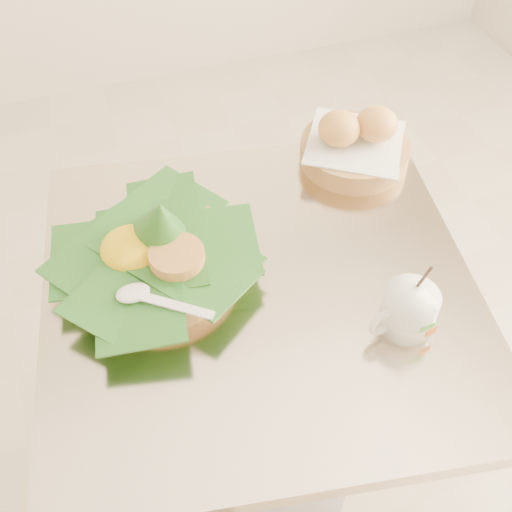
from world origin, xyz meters
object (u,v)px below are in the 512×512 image
object	(u,v)px
rice_basket	(155,251)
bread_basket	(355,144)
cafe_table	(259,359)
coffee_mug	(408,310)

from	to	relation	value
rice_basket	bread_basket	size ratio (longest dim) A/B	1.36
rice_basket	bread_basket	bearing A→B (deg)	20.34
cafe_table	rice_basket	world-z (taller)	rice_basket
cafe_table	bread_basket	size ratio (longest dim) A/B	3.25
cafe_table	bread_basket	xyz separation A→B (m)	(0.28, 0.24, 0.26)
cafe_table	coffee_mug	xyz separation A→B (m)	(0.19, -0.15, 0.26)
cafe_table	rice_basket	distance (m)	0.32
cafe_table	coffee_mug	bearing A→B (deg)	-38.30
bread_basket	cafe_table	bearing A→B (deg)	-138.63
rice_basket	bread_basket	distance (m)	0.45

